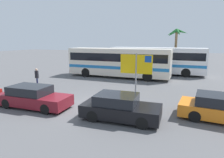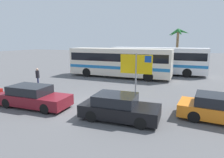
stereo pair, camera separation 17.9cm
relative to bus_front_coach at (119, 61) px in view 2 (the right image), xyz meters
name	(u,v)px [view 2 (the right image)]	position (x,y,z in m)	size (l,w,h in m)	color
ground	(86,105)	(1.34, -9.93, -1.78)	(120.00, 120.00, 0.00)	#565659
bus_front_coach	(119,61)	(0.00, 0.00, 0.00)	(11.19, 2.55, 3.17)	silver
bus_rear_coach	(157,59)	(3.53, 3.77, 0.00)	(11.19, 2.55, 3.17)	white
ferry_sign	(137,66)	(3.90, -7.37, 0.54)	(2.20, 0.17, 3.20)	gray
car_orange	(224,109)	(9.00, -9.47, -1.15)	(4.57, 2.25, 1.32)	orange
car_maroon	(33,97)	(-1.58, -11.32, -1.15)	(4.61, 1.86, 1.32)	maroon
car_black	(119,107)	(4.00, -11.20, -1.15)	(4.10, 1.93, 1.32)	black
pedestrian_near_sign	(38,76)	(-5.11, -7.03, -0.81)	(0.32, 0.32, 1.65)	#1E2347
palm_tree_seaside	(178,38)	(5.51, 7.11, 2.57)	(2.74, 2.78, 5.54)	brown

